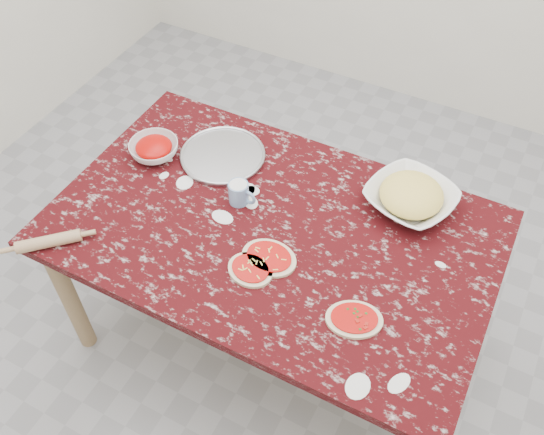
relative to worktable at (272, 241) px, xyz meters
The scene contains 10 objects.
ground 0.67m from the worktable, ahead, with size 4.00×4.00×0.00m, color gray.
worktable is the anchor object (origin of this frame).
pizza_tray 0.43m from the worktable, 145.74° to the left, with size 0.34×0.34×0.01m, color #B2B2B7.
sauce_bowl 0.62m from the worktable, 168.57° to the left, with size 0.20×0.20×0.06m, color white.
cheese_bowl 0.54m from the worktable, 38.78° to the left, with size 0.31×0.31×0.08m, color white.
flour_mug 0.22m from the worktable, 161.42° to the left, with size 0.11×0.08×0.09m.
pizza_left 0.17m from the worktable, 66.36° to the right, with size 0.20×0.16×0.02m.
pizza_mid 0.23m from the worktable, 82.79° to the right, with size 0.19×0.16×0.02m.
pizza_right 0.48m from the worktable, 28.97° to the right, with size 0.22×0.20×0.02m.
rolling_pin 0.80m from the worktable, 146.14° to the right, with size 0.04×0.04×0.22m, color tan.
Camera 1 is at (0.64, -1.23, 2.37)m, focal length 38.84 mm.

